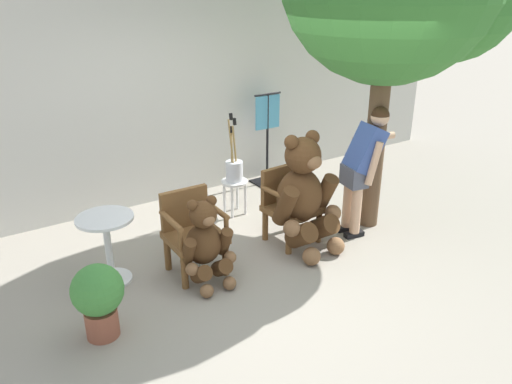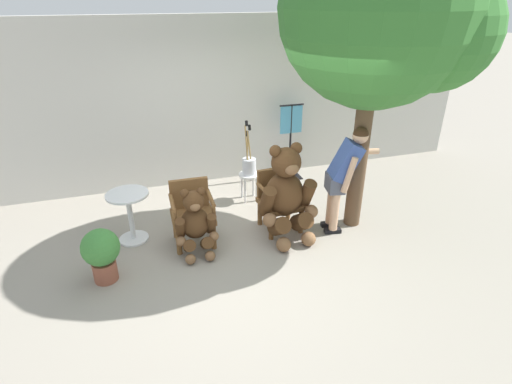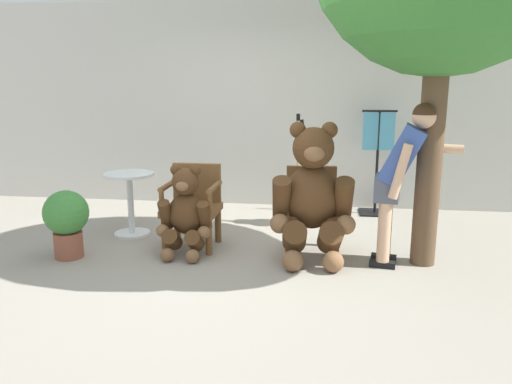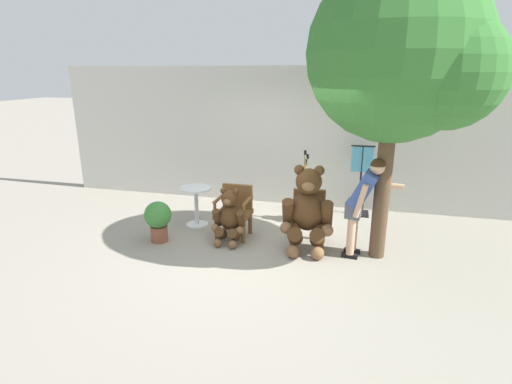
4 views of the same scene
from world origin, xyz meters
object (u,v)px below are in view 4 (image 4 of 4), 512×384
object	(u,v)px
potted_plant	(158,218)
brush_bucket	(306,189)
clothing_display_stand	(361,178)
teddy_bear_small	(229,216)
wooden_chair_right	(308,216)
round_side_table	(196,202)
patio_tree	(404,57)
wooden_chair_left	(235,210)
person_visitor	(362,199)
teddy_bear_large	(308,210)
white_stool	(306,203)

from	to	relation	value
potted_plant	brush_bucket	bearing A→B (deg)	33.57
potted_plant	clothing_display_stand	world-z (taller)	clothing_display_stand
teddy_bear_small	wooden_chair_right	bearing A→B (deg)	13.15
round_side_table	patio_tree	size ratio (longest dim) A/B	0.17
wooden_chair_right	brush_bucket	world-z (taller)	brush_bucket
wooden_chair_left	person_visitor	xyz separation A→B (m)	(2.05, -0.33, 0.45)
teddy_bear_small	teddy_bear_large	bearing A→B (deg)	1.69
person_visitor	clothing_display_stand	distance (m)	1.95
teddy_bear_large	person_visitor	bearing A→B (deg)	-5.57
wooden_chair_right	wooden_chair_left	bearing A→B (deg)	179.99
wooden_chair_left	teddy_bear_small	xyz separation A→B (m)	(-0.00, -0.29, -0.01)
teddy_bear_small	brush_bucket	world-z (taller)	brush_bucket
person_visitor	brush_bucket	world-z (taller)	person_visitor
teddy_bear_large	brush_bucket	size ratio (longest dim) A/B	1.51
teddy_bear_small	potted_plant	size ratio (longest dim) A/B	1.35
brush_bucket	patio_tree	bearing A→B (deg)	-42.83
white_stool	patio_tree	xyz separation A→B (m)	(1.34, -1.25, 2.52)
round_side_table	patio_tree	distance (m)	4.08
teddy_bear_large	round_side_table	distance (m)	2.13
teddy_bear_large	patio_tree	size ratio (longest dim) A/B	0.33
potted_plant	patio_tree	bearing A→B (deg)	3.68
wooden_chair_right	clothing_display_stand	size ratio (longest dim) A/B	0.63
wooden_chair_left	wooden_chair_right	distance (m)	1.24
teddy_bear_large	person_visitor	distance (m)	0.84
teddy_bear_small	patio_tree	xyz separation A→B (m)	(2.43, -0.01, 2.43)
person_visitor	white_stool	world-z (taller)	person_visitor
teddy_bear_small	person_visitor	bearing A→B (deg)	-1.13
person_visitor	patio_tree	bearing A→B (deg)	4.88
person_visitor	round_side_table	bearing A→B (deg)	168.14
wooden_chair_right	teddy_bear_large	bearing A→B (deg)	-87.83
potted_plant	teddy_bear_large	bearing A→B (deg)	6.55
white_stool	potted_plant	distance (m)	2.68
teddy_bear_small	clothing_display_stand	bearing A→B (deg)	42.71
wooden_chair_left	teddy_bear_large	bearing A→B (deg)	-11.46
white_stool	round_side_table	world-z (taller)	round_side_table
clothing_display_stand	round_side_table	bearing A→B (deg)	-154.85
wooden_chair_right	teddy_bear_large	distance (m)	0.32
wooden_chair_right	teddy_bear_small	size ratio (longest dim) A/B	0.94
wooden_chair_right	teddy_bear_large	world-z (taller)	teddy_bear_large
white_stool	brush_bucket	xyz separation A→B (m)	(-0.00, -0.00, 0.28)
brush_bucket	potted_plant	size ratio (longest dim) A/B	1.31
round_side_table	clothing_display_stand	xyz separation A→B (m)	(2.85, 1.34, 0.27)
round_side_table	wooden_chair_left	bearing A→B (deg)	-18.46
round_side_table	clothing_display_stand	size ratio (longest dim) A/B	0.53
person_visitor	potted_plant	xyz separation A→B (m)	(-3.20, -0.20, -0.52)
teddy_bear_large	white_stool	size ratio (longest dim) A/B	2.93
white_stool	brush_bucket	world-z (taller)	brush_bucket
patio_tree	clothing_display_stand	distance (m)	2.90
brush_bucket	person_visitor	bearing A→B (deg)	-52.89
person_visitor	round_side_table	world-z (taller)	person_visitor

